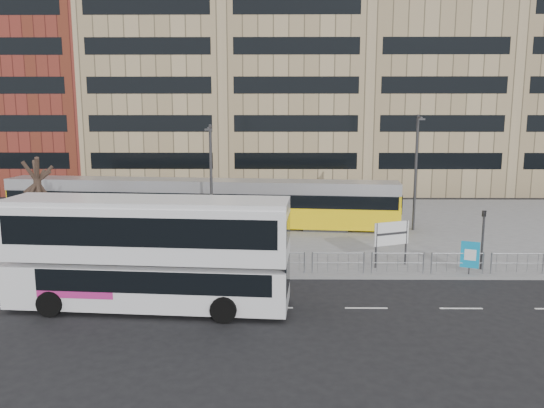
{
  "coord_description": "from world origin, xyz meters",
  "views": [
    {
      "loc": [
        2.23,
        -25.36,
        8.1
      ],
      "look_at": [
        1.91,
        6.0,
        2.76
      ],
      "focal_mm": 35.0,
      "sensor_mm": 36.0,
      "label": 1
    }
  ],
  "objects_px": {
    "tram": "(199,202)",
    "double_decker_bus": "(148,250)",
    "lamp_post_east": "(416,168)",
    "traffic_light_east": "(483,232)",
    "bare_tree": "(35,155)",
    "pedestrian": "(107,230)",
    "lamp_post_west": "(211,178)",
    "traffic_light_west": "(43,234)",
    "ad_panel": "(470,255)",
    "station_sign": "(392,236)"
  },
  "relations": [
    {
      "from": "station_sign",
      "to": "lamp_post_west",
      "type": "height_order",
      "value": "lamp_post_west"
    },
    {
      "from": "double_decker_bus",
      "to": "lamp_post_east",
      "type": "relative_size",
      "value": 1.5
    },
    {
      "from": "station_sign",
      "to": "lamp_post_west",
      "type": "bearing_deg",
      "value": 128.78
    },
    {
      "from": "ad_panel",
      "to": "pedestrian",
      "type": "xyz_separation_m",
      "value": [
        -20.17,
        6.11,
        -0.1
      ]
    },
    {
      "from": "pedestrian",
      "to": "bare_tree",
      "type": "bearing_deg",
      "value": 116.61
    },
    {
      "from": "double_decker_bus",
      "to": "lamp_post_east",
      "type": "distance_m",
      "value": 20.94
    },
    {
      "from": "station_sign",
      "to": "traffic_light_east",
      "type": "relative_size",
      "value": 0.77
    },
    {
      "from": "ad_panel",
      "to": "lamp_post_east",
      "type": "relative_size",
      "value": 0.21
    },
    {
      "from": "lamp_post_west",
      "to": "lamp_post_east",
      "type": "distance_m",
      "value": 13.97
    },
    {
      "from": "tram",
      "to": "lamp_post_east",
      "type": "relative_size",
      "value": 3.58
    },
    {
      "from": "tram",
      "to": "lamp_post_west",
      "type": "relative_size",
      "value": 3.87
    },
    {
      "from": "bare_tree",
      "to": "ad_panel",
      "type": "bearing_deg",
      "value": -13.06
    },
    {
      "from": "station_sign",
      "to": "double_decker_bus",
      "type": "bearing_deg",
      "value": -175.24
    },
    {
      "from": "pedestrian",
      "to": "traffic_light_east",
      "type": "bearing_deg",
      "value": -85.2
    },
    {
      "from": "double_decker_bus",
      "to": "traffic_light_east",
      "type": "height_order",
      "value": "double_decker_bus"
    },
    {
      "from": "pedestrian",
      "to": "bare_tree",
      "type": "relative_size",
      "value": 0.23
    },
    {
      "from": "double_decker_bus",
      "to": "traffic_light_west",
      "type": "relative_size",
      "value": 3.83
    },
    {
      "from": "double_decker_bus",
      "to": "bare_tree",
      "type": "xyz_separation_m",
      "value": [
        -9.01,
        9.97,
        3.19
      ]
    },
    {
      "from": "tram",
      "to": "double_decker_bus",
      "type": "bearing_deg",
      "value": -83.17
    },
    {
      "from": "double_decker_bus",
      "to": "ad_panel",
      "type": "xyz_separation_m",
      "value": [
        15.02,
        4.4,
        -1.39
      ]
    },
    {
      "from": "pedestrian",
      "to": "lamp_post_west",
      "type": "relative_size",
      "value": 0.24
    },
    {
      "from": "ad_panel",
      "to": "traffic_light_east",
      "type": "distance_m",
      "value": 1.62
    },
    {
      "from": "bare_tree",
      "to": "double_decker_bus",
      "type": "bearing_deg",
      "value": -47.89
    },
    {
      "from": "lamp_post_east",
      "to": "bare_tree",
      "type": "relative_size",
      "value": 1.01
    },
    {
      "from": "double_decker_bus",
      "to": "lamp_post_west",
      "type": "xyz_separation_m",
      "value": [
        1.24,
        11.43,
        1.65
      ]
    },
    {
      "from": "tram",
      "to": "ad_panel",
      "type": "xyz_separation_m",
      "value": [
        15.25,
        -11.73,
        -0.68
      ]
    },
    {
      "from": "double_decker_bus",
      "to": "pedestrian",
      "type": "height_order",
      "value": "double_decker_bus"
    },
    {
      "from": "ad_panel",
      "to": "lamp_post_west",
      "type": "bearing_deg",
      "value": 174.05
    },
    {
      "from": "traffic_light_west",
      "to": "lamp_post_east",
      "type": "relative_size",
      "value": 0.39
    },
    {
      "from": "pedestrian",
      "to": "lamp_post_east",
      "type": "height_order",
      "value": "lamp_post_east"
    },
    {
      "from": "traffic_light_west",
      "to": "lamp_post_east",
      "type": "distance_m",
      "value": 23.65
    },
    {
      "from": "tram",
      "to": "traffic_light_west",
      "type": "bearing_deg",
      "value": -112.64
    },
    {
      "from": "double_decker_bus",
      "to": "ad_panel",
      "type": "distance_m",
      "value": 15.71
    },
    {
      "from": "traffic_light_east",
      "to": "bare_tree",
      "type": "xyz_separation_m",
      "value": [
        -24.96,
        4.69,
        3.59
      ]
    },
    {
      "from": "bare_tree",
      "to": "pedestrian",
      "type": "bearing_deg",
      "value": 7.9
    },
    {
      "from": "traffic_light_west",
      "to": "bare_tree",
      "type": "distance_m",
      "value": 6.87
    },
    {
      "from": "tram",
      "to": "pedestrian",
      "type": "xyz_separation_m",
      "value": [
        -4.91,
        -5.62,
        -0.78
      ]
    },
    {
      "from": "ad_panel",
      "to": "bare_tree",
      "type": "xyz_separation_m",
      "value": [
        -24.03,
        5.57,
        4.58
      ]
    },
    {
      "from": "station_sign",
      "to": "ad_panel",
      "type": "distance_m",
      "value": 3.97
    },
    {
      "from": "traffic_light_east",
      "to": "tram",
      "type": "bearing_deg",
      "value": 123.35
    },
    {
      "from": "pedestrian",
      "to": "lamp_post_east",
      "type": "xyz_separation_m",
      "value": [
        19.97,
        4.16,
        3.44
      ]
    },
    {
      "from": "pedestrian",
      "to": "bare_tree",
      "type": "height_order",
      "value": "bare_tree"
    },
    {
      "from": "lamp_post_west",
      "to": "bare_tree",
      "type": "xyz_separation_m",
      "value": [
        -10.25,
        -1.46,
        1.54
      ]
    },
    {
      "from": "lamp_post_east",
      "to": "station_sign",
      "type": "bearing_deg",
      "value": -111.29
    },
    {
      "from": "double_decker_bus",
      "to": "lamp_post_east",
      "type": "bearing_deg",
      "value": 49.31
    },
    {
      "from": "ad_panel",
      "to": "lamp_post_east",
      "type": "distance_m",
      "value": 10.8
    },
    {
      "from": "lamp_post_west",
      "to": "bare_tree",
      "type": "relative_size",
      "value": 0.94
    },
    {
      "from": "lamp_post_west",
      "to": "traffic_light_west",
      "type": "bearing_deg",
      "value": -138.87
    },
    {
      "from": "double_decker_bus",
      "to": "lamp_post_east",
      "type": "xyz_separation_m",
      "value": [
        14.82,
        14.66,
        1.95
      ]
    },
    {
      "from": "double_decker_bus",
      "to": "ad_panel",
      "type": "relative_size",
      "value": 7.06
    }
  ]
}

